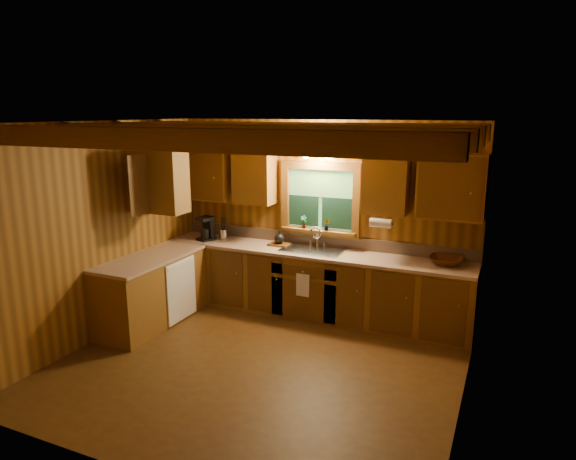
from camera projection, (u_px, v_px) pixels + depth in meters
The scene contains 20 objects.
room at pixel (256, 251), 5.29m from camera, with size 4.20×4.20×4.20m.
ceiling_beams at pixel (255, 134), 5.03m from camera, with size 4.20×2.54×0.18m.
base_cabinets at pixel (269, 286), 6.83m from camera, with size 4.20×2.22×0.86m.
countertop at pixel (270, 254), 6.73m from camera, with size 4.20×2.24×0.04m.
backsplash at pixel (320, 240), 7.04m from camera, with size 4.20×0.02×0.16m, color tan.
dishwasher_panel at pixel (181, 290), 6.68m from camera, with size 0.02×0.60×0.80m, color white.
upper_cabinets at pixel (268, 179), 6.66m from camera, with size 4.19×1.77×0.78m.
window at pixel (320, 201), 6.90m from camera, with size 1.12×0.08×1.00m.
window_sill at pixel (319, 231), 6.95m from camera, with size 1.06×0.14×0.04m, color brown.
wall_sconce at pixel (318, 154), 6.65m from camera, with size 0.45×0.21×0.17m.
paper_towel_roll at pixel (381, 223), 6.27m from camera, with size 0.11×0.11×0.27m, color white.
dish_towel at pixel (303, 285), 6.60m from camera, with size 0.18×0.01×0.30m, color white.
sink at pixel (313, 254), 6.82m from camera, with size 0.82×0.48×0.43m.
coffee_maker at pixel (207, 228), 7.35m from camera, with size 0.19×0.24×0.34m.
utensil_crock at pixel (223, 234), 7.39m from camera, with size 0.12×0.12×0.33m.
cutting_board at pixel (279, 244), 7.07m from camera, with size 0.28×0.20×0.03m, color #523211.
teakettle at pixel (279, 239), 7.05m from camera, with size 0.14×0.14×0.18m.
wicker_basket at pixel (446, 261), 6.18m from camera, with size 0.40×0.40×0.10m, color #48230C.
potted_plant_left at pixel (304, 222), 7.01m from camera, with size 0.09×0.06×0.18m, color #523211.
potted_plant_right at pixel (327, 225), 6.85m from camera, with size 0.09×0.07×0.16m, color #523211.
Camera 1 is at (2.38, -4.53, 2.71)m, focal length 31.98 mm.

